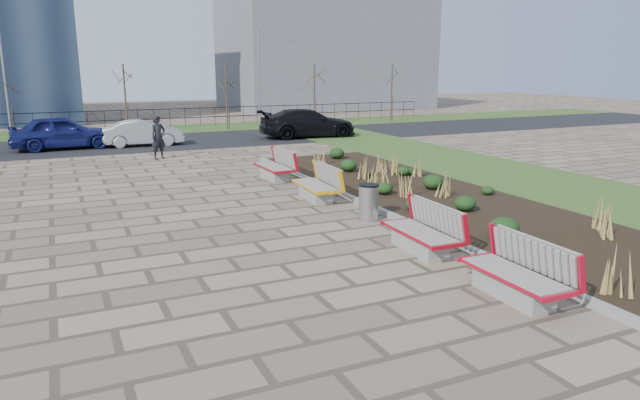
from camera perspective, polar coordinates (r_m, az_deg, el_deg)
name	(u,v)px	position (r m, az deg, el deg)	size (l,w,h in m)	color
ground	(314,294)	(10.13, -0.55, -9.34)	(120.00, 120.00, 0.00)	#88765D
planting_bed	(436,198)	(17.31, 11.55, 0.15)	(4.50, 18.00, 0.10)	black
planting_curb	(368,205)	(16.05, 4.83, -0.55)	(0.16, 18.00, 0.15)	gray
grass_verge_near	(554,186)	(20.45, 22.35, 1.33)	(5.00, 38.00, 0.04)	#33511E
grass_verge_far	(125,131)	(36.93, -18.91, 6.51)	(80.00, 5.00, 0.04)	#33511E
road	(139,143)	(31.01, -17.66, 5.43)	(80.00, 7.00, 0.02)	black
bench_a	(514,271)	(10.30, 18.83, -6.70)	(0.90, 2.10, 1.00)	red
bench_b	(420,229)	(12.34, 9.97, -2.91)	(0.90, 2.10, 1.00)	red
bench_c	(315,183)	(16.91, -0.47, 1.67)	(0.90, 2.10, 1.00)	#FFB50D
bench_d	(274,165)	(20.12, -4.64, 3.49)	(0.90, 2.10, 1.00)	red
litter_bin	(368,203)	(14.66, 4.86, -0.30)	(0.50, 0.50, 0.94)	#B2B2B7
pedestrian	(158,137)	(25.38, -15.86, 6.05)	(0.68, 0.45, 1.87)	black
car_blue	(63,132)	(29.98, -24.35, 6.19)	(1.88, 4.67, 1.59)	navy
car_silver	(143,133)	(29.84, -17.26, 6.42)	(1.34, 3.85, 1.27)	#9A9DA2
car_black	(308,123)	(32.01, -1.22, 7.70)	(2.19, 5.39, 1.56)	black
tree_b	(8,102)	(35.14, -28.73, 8.62)	(1.40, 1.40, 4.00)	#4C3D2D
tree_c	(125,99)	(35.28, -18.88, 9.53)	(1.40, 1.40, 4.00)	#4C3D2D
tree_d	(226,97)	(36.43, -9.34, 10.15)	(1.40, 1.40, 4.00)	#4C3D2D
tree_e	(314,95)	(38.49, -0.57, 10.48)	(1.40, 1.40, 4.00)	#4C3D2D
tree_f	(392,93)	(41.32, 7.16, 10.57)	(1.40, 1.40, 4.00)	#4C3D2D
lamp_west	(5,83)	(34.60, -28.97, 10.21)	(0.24, 0.60, 6.00)	gray
lamp_east	(259,80)	(36.51, -6.09, 11.83)	(0.24, 0.60, 6.00)	gray
railing_fence	(122,119)	(38.35, -19.24, 7.65)	(44.00, 0.10, 1.20)	black
building_grey	(324,54)	(55.88, 0.37, 14.37)	(18.00, 12.00, 10.00)	slate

